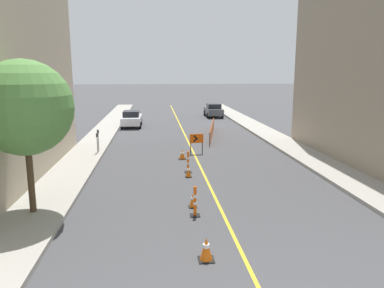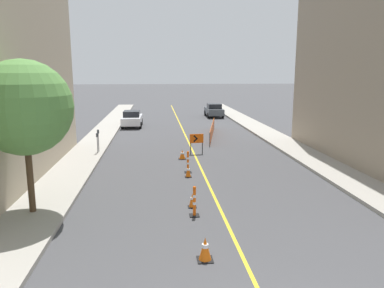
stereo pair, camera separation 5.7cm
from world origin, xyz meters
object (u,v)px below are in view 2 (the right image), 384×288
object	(u,v)px
traffic_cone_nearest	(205,249)
traffic_cone_second	(192,200)
parked_car_curb_mid	(214,110)
traffic_cone_third	(188,171)
delineator_post_front	(194,203)
arrow_barricade_primary	(197,140)
parking_meter_far_curb	(98,136)
parking_meter_near_curb	(97,139)
traffic_cone_fourth	(182,155)
street_tree_left_near	(24,108)
delineator_post_rear	(188,163)
parked_car_curb_near	(132,119)

from	to	relation	value
traffic_cone_nearest	traffic_cone_second	world-z (taller)	traffic_cone_nearest
traffic_cone_second	parked_car_curb_mid	world-z (taller)	parked_car_curb_mid
traffic_cone_third	delineator_post_front	bearing A→B (deg)	-92.47
arrow_barricade_primary	parking_meter_far_curb	xyz separation A→B (m)	(-6.45, 0.58, 0.25)
traffic_cone_second	parking_meter_near_curb	world-z (taller)	parking_meter_near_curb
traffic_cone_second	arrow_barricade_primary	xyz separation A→B (m)	(1.25, 9.84, 0.67)
traffic_cone_third	delineator_post_front	xyz separation A→B (m)	(-0.23, -5.30, 0.19)
traffic_cone_nearest	parked_car_curb_mid	world-z (taller)	parked_car_curb_mid
traffic_cone_nearest	traffic_cone_fourth	xyz separation A→B (m)	(0.25, 12.74, -0.06)
parked_car_curb_mid	street_tree_left_near	bearing A→B (deg)	-110.98
parking_meter_near_curb	street_tree_left_near	xyz separation A→B (m)	(-0.93, -10.23, 3.01)
delineator_post_front	delineator_post_rear	distance (m)	6.19
traffic_cone_nearest	traffic_cone_fourth	distance (m)	12.74
traffic_cone_second	street_tree_left_near	bearing A→B (deg)	-177.23
traffic_cone_fourth	traffic_cone_second	bearing A→B (deg)	-91.36
traffic_cone_third	arrow_barricade_primary	size ratio (longest dim) A/B	0.48
parked_car_curb_near	street_tree_left_near	size ratio (longest dim) A/B	0.76
traffic_cone_fourth	parking_meter_near_curb	xyz separation A→B (m)	(-5.40, 1.53, 0.82)
arrow_barricade_primary	delineator_post_front	bearing A→B (deg)	-101.10
delineator_post_rear	parking_meter_far_curb	xyz separation A→B (m)	(-5.48, 5.18, 0.69)
parked_car_curb_mid	parking_meter_near_curb	xyz separation A→B (m)	(-10.73, -19.83, 0.31)
traffic_cone_third	delineator_post_rear	bearing A→B (deg)	86.08
traffic_cone_third	traffic_cone_fourth	size ratio (longest dim) A/B	1.08
traffic_cone_fourth	traffic_cone_nearest	bearing A→B (deg)	-91.12
traffic_cone_second	arrow_barricade_primary	world-z (taller)	arrow_barricade_primary
traffic_cone_second	parked_car_curb_near	size ratio (longest dim) A/B	0.14
parking_meter_far_curb	delineator_post_rear	bearing A→B (deg)	-43.36
delineator_post_front	arrow_barricade_primary	distance (m)	10.86
traffic_cone_second	traffic_cone_third	distance (m)	4.37
arrow_barricade_primary	parking_meter_far_curb	bearing A→B (deg)	170.41
traffic_cone_third	parking_meter_far_curb	xyz separation A→B (m)	(-5.42, 6.06, 0.89)
parking_meter_near_curb	arrow_barricade_primary	bearing A→B (deg)	-0.84
traffic_cone_third	delineator_post_front	distance (m)	5.31
traffic_cone_nearest	street_tree_left_near	xyz separation A→B (m)	(-6.08, 4.03, 3.77)
traffic_cone_nearest	delineator_post_rear	bearing A→B (deg)	88.03
traffic_cone_nearest	parked_car_curb_mid	size ratio (longest dim) A/B	0.16
delineator_post_rear	parked_car_curb_mid	size ratio (longest dim) A/B	0.28
traffic_cone_fourth	parking_meter_near_curb	size ratio (longest dim) A/B	0.45
parked_car_curb_mid	parking_meter_far_curb	size ratio (longest dim) A/B	2.92
delineator_post_rear	parked_car_curb_mid	world-z (taller)	parked_car_curb_mid
traffic_cone_third	arrow_barricade_primary	bearing A→B (deg)	79.32
traffic_cone_third	delineator_post_rear	distance (m)	0.91
delineator_post_front	parking_meter_far_curb	world-z (taller)	parking_meter_far_curb
traffic_cone_third	traffic_cone_second	bearing A→B (deg)	-92.90
parked_car_curb_mid	street_tree_left_near	distance (m)	32.41
traffic_cone_nearest	street_tree_left_near	bearing A→B (deg)	146.44
parked_car_curb_mid	parking_meter_near_curb	bearing A→B (deg)	-118.20
parked_car_curb_mid	parking_meter_far_curb	xyz separation A→B (m)	(-10.73, -19.34, 0.41)
traffic_cone_third	parked_car_curb_near	world-z (taller)	parked_car_curb_near
parking_meter_far_curb	traffic_cone_third	bearing A→B (deg)	-48.21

